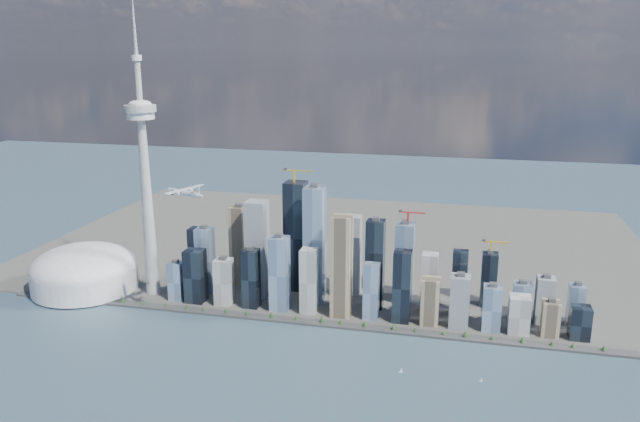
% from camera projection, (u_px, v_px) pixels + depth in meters
% --- Properties ---
extents(ground, '(4000.00, 4000.00, 0.00)m').
position_uv_depth(ground, '(246.00, 398.00, 844.20)').
color(ground, '#334659').
rests_on(ground, ground).
extents(seawall, '(1100.00, 22.00, 4.00)m').
position_uv_depth(seawall, '(295.00, 321.00, 1079.04)').
color(seawall, '#383838').
rests_on(seawall, ground).
extents(land, '(1400.00, 900.00, 3.00)m').
position_uv_depth(land, '(345.00, 244.00, 1502.79)').
color(land, '#4C4C47').
rests_on(land, ground).
extents(shoreline_trees, '(960.53, 7.20, 8.80)m').
position_uv_depth(shoreline_trees, '(295.00, 317.00, 1077.31)').
color(shoreline_trees, '#3F2D1E').
rests_on(shoreline_trees, seawall).
extents(skyscraper_cluster, '(736.00, 142.00, 238.62)m').
position_uv_depth(skyscraper_cluster, '(339.00, 268.00, 1129.33)').
color(skyscraper_cluster, black).
rests_on(skyscraper_cluster, land).
extents(needle_tower, '(56.00, 56.00, 550.50)m').
position_uv_depth(needle_tower, '(145.00, 174.00, 1142.00)').
color(needle_tower, gray).
rests_on(needle_tower, land).
extents(dome_stadium, '(200.00, 200.00, 86.00)m').
position_uv_depth(dome_stadium, '(84.00, 271.00, 1213.59)').
color(dome_stadium, silver).
rests_on(dome_stadium, land).
extents(airplane, '(75.63, 67.75, 19.13)m').
position_uv_depth(airplane, '(184.00, 192.00, 958.86)').
color(airplane, silver).
rests_on(airplane, ground).
extents(sailboat_west, '(6.45, 2.08, 8.94)m').
position_uv_depth(sailboat_west, '(401.00, 371.00, 911.10)').
color(sailboat_west, white).
rests_on(sailboat_west, ground).
extents(sailboat_east, '(5.91, 2.87, 8.21)m').
position_uv_depth(sailboat_east, '(481.00, 380.00, 885.68)').
color(sailboat_east, white).
rests_on(sailboat_east, ground).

